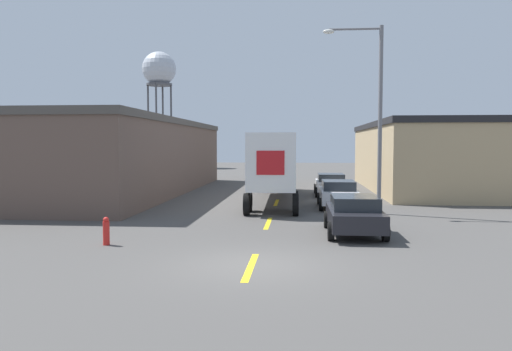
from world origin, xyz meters
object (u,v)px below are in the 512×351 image
Objects in this scene: parked_car_right_far at (331,184)px; parked_car_right_mid at (338,193)px; parked_car_right_near at (354,214)px; fire_hydrant at (106,231)px; semi_truck at (275,161)px; water_tower at (159,71)px; street_lamp at (374,106)px.

parked_car_right_far is 6.40m from parked_car_right_mid.
fire_hydrant is at bearing -161.98° from parked_car_right_near.
water_tower reaches higher than semi_truck.
parked_car_right_near is 4.61× the size of fire_hydrant.
semi_truck is 48.73m from water_tower.
semi_truck is at bearing -138.91° from parked_car_right_far.
water_tower is at bearing 112.89° from parked_car_right_near.
fire_hydrant is at bearing -110.79° from semi_truck.
parked_car_right_near and parked_car_right_mid have the same top height.
semi_truck is 5.10m from parked_car_right_mid.
semi_truck is at bearing 132.52° from street_lamp.
water_tower is at bearing 113.08° from semi_truck.
semi_truck is 0.89× the size of water_tower.
semi_truck is 4.96m from parked_car_right_far.
water_tower is 17.95× the size of fire_hydrant.
parked_car_right_near is 0.26× the size of water_tower.
fire_hydrant is at bearing -75.86° from water_tower.
parked_car_right_far is at bearing 63.46° from fire_hydrant.
parked_car_right_mid is (3.54, -3.30, -1.59)m from semi_truck.
parked_car_right_far and parked_car_right_mid have the same top height.
parked_car_right_near is 60.51m from water_tower.
parked_car_right_far reaches higher than fire_hydrant.
fire_hydrant is (14.39, -57.11, -13.84)m from water_tower.
parked_car_right_far is 9.79m from street_lamp.
street_lamp reaches higher than semi_truck.
parked_car_right_mid is at bearing -63.69° from water_tower.
street_lamp is (1.49, -2.19, 4.46)m from parked_car_right_mid.
parked_car_right_near reaches higher than fire_hydrant.
parked_car_right_near is 7.95m from parked_car_right_mid.
semi_truck is 3.47× the size of parked_car_right_far.
street_lamp is 9.52× the size of fire_hydrant.
semi_truck reaches higher than parked_car_right_far.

